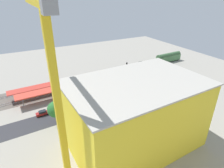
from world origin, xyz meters
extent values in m
plane|color=gray|center=(0.00, 0.00, 0.00)|extent=(184.24, 184.24, 0.00)
cube|color=#5B544C|center=(0.00, -18.96, 0.00)|extent=(115.59, 18.72, 0.01)
cube|color=#2D2D33|center=(0.00, 3.06, 0.00)|extent=(115.39, 12.94, 0.01)
cube|color=#9E9EA8|center=(0.00, -23.07, 0.18)|extent=(115.08, 4.07, 0.12)
cube|color=#9E9EA8|center=(0.00, -21.63, 0.18)|extent=(115.08, 4.07, 0.12)
cube|color=#9E9EA8|center=(0.00, -16.29, 0.18)|extent=(115.08, 4.07, 0.12)
cube|color=#9E9EA8|center=(0.00, -14.85, 0.18)|extent=(115.08, 4.07, 0.12)
cube|color=#C63D2D|center=(5.80, -10.72, 4.26)|extent=(54.40, 7.03, 0.44)
cylinder|color=slate|center=(-18.60, -11.56, 2.02)|extent=(0.30, 0.30, 4.05)
cylinder|color=slate|center=(-2.33, -11.00, 2.02)|extent=(0.30, 0.30, 4.05)
cylinder|color=slate|center=(13.94, -10.44, 2.02)|extent=(0.30, 0.30, 4.05)
cylinder|color=slate|center=(30.21, -9.88, 2.02)|extent=(0.30, 0.30, 4.05)
cube|color=#B73328|center=(3.52, -17.21, 3.78)|extent=(64.04, 6.76, 0.35)
cylinder|color=slate|center=(-25.23, -18.20, 1.81)|extent=(0.30, 0.30, 3.61)
cylinder|color=slate|center=(-10.85, -17.71, 1.81)|extent=(0.30, 0.30, 3.61)
cylinder|color=slate|center=(3.52, -17.21, 1.81)|extent=(0.30, 0.30, 3.61)
cylinder|color=slate|center=(17.90, -16.72, 1.81)|extent=(0.30, 0.30, 3.61)
cylinder|color=slate|center=(32.27, -16.23, 1.81)|extent=(0.30, 0.30, 3.61)
cube|color=black|center=(-31.56, -22.35, 0.50)|extent=(14.85, 2.78, 1.00)
cylinder|color=black|center=(-30.16, -22.31, 2.26)|extent=(12.07, 2.93, 2.53)
cube|color=black|center=(-36.15, -22.51, 1.68)|extent=(2.88, 2.82, 3.36)
cylinder|color=black|center=(-25.67, -22.15, 4.23)|extent=(0.70, 0.70, 1.40)
cube|color=black|center=(-57.17, -22.35, 0.30)|extent=(17.04, 3.08, 0.60)
cube|color=#4C7F4C|center=(-57.17, -22.35, 2.32)|extent=(18.95, 3.77, 3.45)
cylinder|color=#355935|center=(-57.17, -22.35, 4.30)|extent=(18.19, 3.75, 3.13)
cube|color=black|center=(-22.18, -0.21, 0.15)|extent=(3.86, 2.02, 0.30)
cube|color=gray|center=(-22.18, -0.21, 0.70)|extent=(4.58, 2.13, 0.80)
cube|color=#1E2328|center=(-22.18, -0.21, 1.42)|extent=(2.60, 1.79, 0.64)
cube|color=black|center=(-16.30, -0.87, 0.15)|extent=(3.82, 2.04, 0.30)
cube|color=silver|center=(-16.30, -0.87, 0.66)|extent=(4.52, 2.16, 0.73)
cube|color=#1E2328|center=(-16.30, -0.87, 1.37)|extent=(2.58, 1.79, 0.68)
cube|color=black|center=(-9.34, -0.26, 0.15)|extent=(4.05, 1.79, 0.30)
cube|color=#474C51|center=(-9.34, -0.26, 0.68)|extent=(4.81, 1.88, 0.76)
cube|color=#1E2328|center=(-9.34, -0.26, 1.31)|extent=(2.71, 1.60, 0.51)
cube|color=black|center=(-2.36, -0.16, 0.15)|extent=(3.91, 1.89, 0.30)
cube|color=#474C51|center=(-2.36, -0.16, 0.66)|extent=(4.64, 2.00, 0.72)
cube|color=#1E2328|center=(-2.36, -0.16, 1.28)|extent=(2.63, 1.69, 0.52)
cube|color=black|center=(4.57, -0.83, 0.15)|extent=(3.50, 1.81, 0.30)
cube|color=maroon|center=(4.57, -0.83, 0.71)|extent=(4.16, 1.90, 0.82)
cube|color=#1E2328|center=(4.57, -0.83, 1.47)|extent=(2.35, 1.63, 0.70)
cube|color=black|center=(10.44, -0.61, 0.15)|extent=(3.98, 1.84, 0.30)
cube|color=navy|center=(10.44, -0.61, 0.66)|extent=(4.73, 1.93, 0.72)
cube|color=#1E2328|center=(10.44, -0.61, 1.33)|extent=(2.66, 1.67, 0.60)
cube|color=black|center=(17.20, 0.03, 0.15)|extent=(3.81, 1.98, 0.30)
cube|color=black|center=(17.20, 0.03, 0.68)|extent=(4.52, 2.09, 0.76)
cube|color=#1E2328|center=(17.20, 0.03, 1.39)|extent=(2.56, 1.77, 0.66)
cube|color=black|center=(24.67, -0.07, 0.15)|extent=(3.92, 1.80, 0.30)
cube|color=maroon|center=(24.67, -0.07, 0.71)|extent=(4.66, 1.89, 0.81)
cube|color=#1E2328|center=(24.67, -0.07, 1.42)|extent=(2.62, 1.62, 0.63)
cube|color=yellow|center=(3.13, 27.31, 9.85)|extent=(36.36, 24.41, 19.71)
cube|color=#ADA89E|center=(3.13, 27.31, 19.91)|extent=(36.98, 25.03, 0.40)
cube|color=yellow|center=(24.09, 30.82, 19.25)|extent=(1.40, 1.40, 38.50)
cube|color=yellow|center=(23.84, 20.02, 39.10)|extent=(1.84, 27.63, 1.20)
cube|color=gray|center=(24.20, 35.32, 39.10)|extent=(2.06, 2.45, 2.00)
cube|color=black|center=(-9.68, 11.13, 0.25)|extent=(9.66, 3.25, 0.50)
cube|color=silver|center=(-10.81, 11.00, 1.90)|extent=(7.41, 3.22, 2.79)
cube|color=maroon|center=(-6.11, 11.55, 1.77)|extent=(2.55, 2.66, 2.55)
cylinder|color=brown|center=(10.04, 7.48, 1.75)|extent=(0.44, 0.44, 3.51)
sphere|color=#2D7233|center=(10.04, 7.48, 5.57)|extent=(5.89, 5.89, 5.89)
cylinder|color=brown|center=(5.84, 7.62, 1.51)|extent=(0.57, 0.57, 3.02)
sphere|color=#2D7233|center=(5.84, 7.62, 4.51)|extent=(4.26, 4.26, 4.26)
cylinder|color=brown|center=(2.71, 8.79, 1.49)|extent=(0.36, 0.36, 2.99)
sphere|color=#38843D|center=(2.71, 8.79, 5.14)|extent=(6.14, 6.14, 6.14)
cylinder|color=brown|center=(21.09, 7.55, 1.92)|extent=(0.40, 0.40, 3.84)
sphere|color=#28662D|center=(21.09, 7.55, 5.76)|extent=(5.50, 5.50, 5.50)
cylinder|color=brown|center=(-4.25, 8.79, 2.00)|extent=(0.59, 0.59, 4.00)
sphere|color=#2D7233|center=(-4.25, 8.79, 6.12)|extent=(6.05, 6.05, 6.05)
cylinder|color=brown|center=(-22.65, 7.71, 1.34)|extent=(0.47, 0.47, 2.67)
sphere|color=#2D7233|center=(-22.65, 7.71, 4.21)|extent=(4.38, 4.38, 4.38)
cylinder|color=#333333|center=(3.50, 7.66, 2.73)|extent=(0.16, 0.16, 5.47)
cube|color=black|center=(3.50, 7.66, 5.92)|extent=(0.36, 0.36, 0.90)
sphere|color=green|center=(3.72, 7.66, 5.92)|extent=(0.20, 0.20, 0.20)
camera|label=1|loc=(29.63, 62.95, 40.92)|focal=30.48mm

